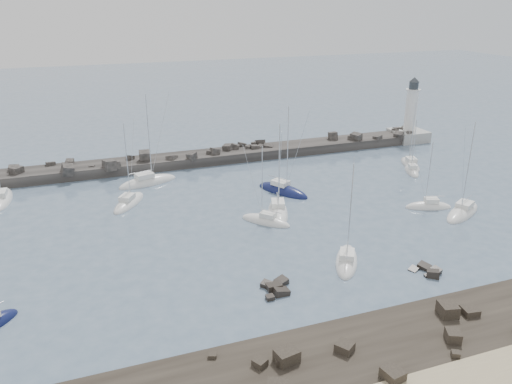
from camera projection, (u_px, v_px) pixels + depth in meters
ground at (275, 250)px, 63.03m from camera, size 400.00×400.00×0.00m
rock_shelf at (367, 361)px, 43.71m from camera, size 140.00×12.00×2.00m
rock_cluster_near at (277, 289)px, 54.38m from camera, size 3.69×3.74×1.58m
rock_cluster_far at (428, 271)px, 57.74m from camera, size 3.35×3.79×1.39m
breakwater at (165, 165)px, 93.91m from camera, size 115.00×7.51×5.18m
lighthouse at (409, 127)px, 110.00m from camera, size 7.00×7.00×14.60m
sailboat_1 at (1, 200)px, 78.12m from camera, size 3.40×9.85×15.37m
sailboat_3 at (129, 203)px, 76.89m from camera, size 6.89×8.68×13.61m
sailboat_4 at (148, 183)px, 85.39m from camera, size 10.88×5.85×16.42m
sailboat_5 at (266, 221)px, 70.66m from camera, size 6.83×7.17×12.08m
sailboat_6 at (278, 213)px, 73.45m from camera, size 5.71×9.75×14.83m
sailboat_7 at (346, 262)px, 59.90m from camera, size 6.60×8.50×13.36m
sailboat_8 at (283, 191)px, 81.64m from camera, size 7.44×9.94×15.43m
sailboat_9 at (428, 207)px, 75.51m from camera, size 7.30×4.28×11.26m
sailboat_10 at (410, 165)px, 94.44m from camera, size 4.81×8.48×12.92m
sailboat_11 at (462, 213)px, 73.48m from camera, size 9.80×7.26×15.03m
sailboat_12 at (412, 171)px, 90.81m from camera, size 4.25×6.72×10.49m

